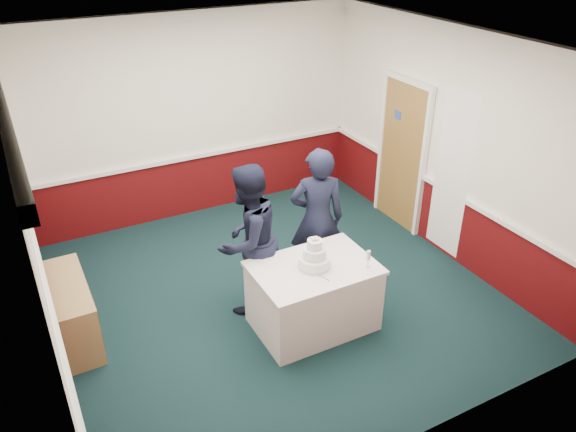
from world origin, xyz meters
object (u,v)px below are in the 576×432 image
sideboard (72,311)px  champagne_flute (368,256)px  wedding_cake (314,258)px  cake_knife (321,276)px  person_woman (317,219)px  cake_table (313,296)px  person_man (248,240)px

sideboard → champagne_flute: champagne_flute is taller
wedding_cake → cake_knife: 0.23m
sideboard → champagne_flute: size_ratio=5.85×
sideboard → wedding_cake: 2.67m
wedding_cake → person_woman: bearing=57.7°
wedding_cake → champagne_flute: (0.50, -0.28, 0.03)m
cake_table → person_woman: size_ratio=0.73×
sideboard → cake_knife: (2.38, -1.23, 0.44)m
wedding_cake → champagne_flute: wedding_cake is taller
person_woman → wedding_cake: bearing=78.5°
wedding_cake → person_man: person_man is taller
sideboard → person_man: size_ratio=0.67×
cake_table → person_woman: person_woman is taller
wedding_cake → cake_knife: bearing=-98.5°
sideboard → person_woman: (2.86, -0.31, 0.55)m
cake_table → person_woman: bearing=57.7°
person_woman → person_man: bearing=23.8°
cake_table → wedding_cake: wedding_cake is taller
champagne_flute → person_woman: bearing=92.8°
person_man → person_woman: size_ratio=0.99×
cake_knife → cake_table: bearing=63.5°
cake_table → person_man: (-0.48, 0.67, 0.50)m
wedding_cake → cake_knife: (-0.03, -0.20, -0.11)m
wedding_cake → cake_table: bearing=-90.0°
sideboard → cake_knife: 2.71m
wedding_cake → person_woman: size_ratio=0.20×
cake_table → sideboard: bearing=156.8°
cake_table → person_man: person_man is taller
person_man → sideboard: bearing=-37.2°
wedding_cake → person_man: bearing=125.7°
sideboard → champagne_flute: (2.91, -1.31, 0.58)m
sideboard → person_man: bearing=-10.7°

